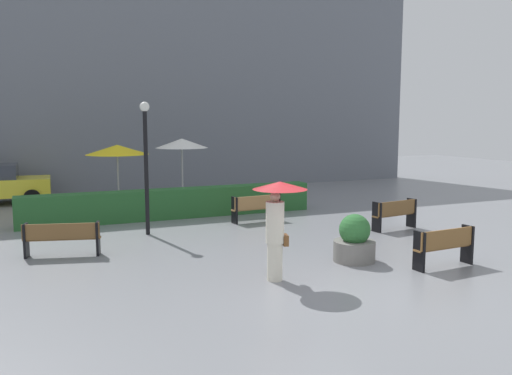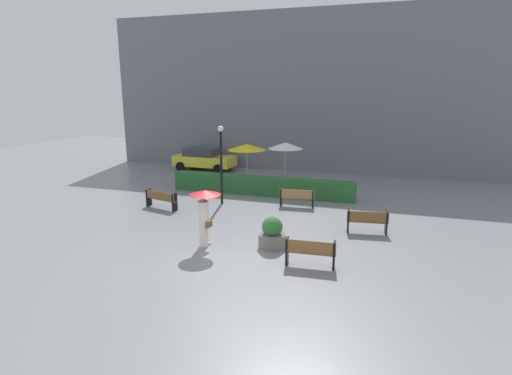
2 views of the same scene
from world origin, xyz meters
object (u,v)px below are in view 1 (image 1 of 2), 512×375
at_px(bench_far_left, 62,236).
at_px(planter_pot, 354,241).
at_px(pedestrian_with_umbrella, 277,213).
at_px(bench_far_right, 395,213).
at_px(bench_back_row, 256,206).
at_px(patio_umbrella_yellow, 117,150).
at_px(lamp_post, 146,154).
at_px(bench_near_right, 445,244).
at_px(patio_umbrella_white, 182,143).

height_order(bench_far_left, planter_pot, planter_pot).
bearing_deg(pedestrian_with_umbrella, bench_far_right, 30.01).
bearing_deg(bench_far_left, pedestrian_with_umbrella, -43.32).
bearing_deg(bench_far_left, planter_pot, -26.49).
distance_m(bench_far_right, pedestrian_with_umbrella, 6.35).
bearing_deg(planter_pot, bench_back_row, 92.59).
xyz_separation_m(pedestrian_with_umbrella, patio_umbrella_yellow, (-1.74, 9.76, 0.82)).
distance_m(planter_pot, lamp_post, 6.45).
relative_size(pedestrian_with_umbrella, planter_pot, 1.84).
xyz_separation_m(planter_pot, patio_umbrella_yellow, (-4.04, 9.14, 1.75)).
bearing_deg(planter_pot, patio_umbrella_yellow, 113.88).
xyz_separation_m(bench_near_right, planter_pot, (-1.58, 1.25, -0.05)).
bearing_deg(lamp_post, patio_umbrella_yellow, 92.16).
bearing_deg(bench_back_row, lamp_post, -172.01).
height_order(planter_pot, lamp_post, lamp_post).
relative_size(bench_far_left, patio_umbrella_white, 0.69).
bearing_deg(patio_umbrella_yellow, bench_back_row, -45.11).
bearing_deg(bench_near_right, patio_umbrella_white, 107.76).
height_order(bench_far_left, pedestrian_with_umbrella, pedestrian_with_umbrella).
distance_m(bench_back_row, lamp_post, 4.11).
xyz_separation_m(bench_back_row, lamp_post, (-3.64, -0.51, 1.84)).
height_order(bench_near_right, patio_umbrella_white, patio_umbrella_white).
distance_m(pedestrian_with_umbrella, patio_umbrella_yellow, 9.95).
bearing_deg(planter_pot, patio_umbrella_white, 100.73).
distance_m(lamp_post, patio_umbrella_white, 4.70).
bearing_deg(patio_umbrella_white, bench_near_right, -72.24).
height_order(bench_back_row, patio_umbrella_yellow, patio_umbrella_yellow).
xyz_separation_m(bench_far_left, pedestrian_with_umbrella, (3.99, -3.77, 0.91)).
xyz_separation_m(bench_far_right, lamp_post, (-7.02, 2.29, 1.82)).
bearing_deg(patio_umbrella_white, bench_back_row, -68.23).
xyz_separation_m(bench_far_left, planter_pot, (6.30, -3.14, -0.02)).
relative_size(pedestrian_with_umbrella, lamp_post, 0.54).
distance_m(bench_far_left, patio_umbrella_yellow, 6.64).
distance_m(planter_pot, patio_umbrella_white, 9.34).
bearing_deg(patio_umbrella_white, patio_umbrella_yellow, 176.01).
xyz_separation_m(bench_far_right, planter_pot, (-3.14, -2.52, -0.05)).
height_order(bench_far_right, bench_near_right, bench_far_right).
relative_size(bench_back_row, patio_umbrella_yellow, 0.69).
bearing_deg(bench_near_right, bench_far_right, 67.51).
relative_size(bench_far_right, lamp_post, 0.42).
relative_size(planter_pot, lamp_post, 0.29).
relative_size(pedestrian_with_umbrella, patio_umbrella_yellow, 0.86).
distance_m(pedestrian_with_umbrella, lamp_post, 5.73).
bearing_deg(lamp_post, bench_back_row, 7.99).
bearing_deg(lamp_post, planter_pot, -51.08).
bearing_deg(bench_far_left, patio_umbrella_yellow, 69.39).
height_order(bench_far_right, bench_far_left, bench_far_right).
xyz_separation_m(bench_near_right, pedestrian_with_umbrella, (-3.88, 0.62, 0.88)).
bearing_deg(pedestrian_with_umbrella, bench_back_row, 70.84).
relative_size(bench_far_right, bench_near_right, 0.99).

